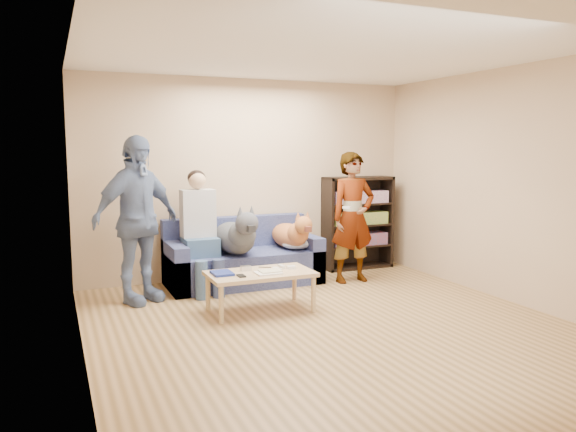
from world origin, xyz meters
name	(u,v)px	position (x,y,z in m)	size (l,w,h in m)	color
ground	(337,330)	(0.00, 0.00, 0.00)	(5.00, 5.00, 0.00)	olive
ceiling	(341,48)	(0.00, 0.00, 2.60)	(5.00, 5.00, 0.00)	white
wall_back	(250,179)	(0.00, 2.50, 1.30)	(4.50, 4.50, 0.00)	tan
wall_front	(570,231)	(0.00, -2.50, 1.30)	(4.50, 4.50, 0.00)	tan
wall_left	(79,203)	(-2.25, 0.00, 1.30)	(5.00, 5.00, 0.00)	tan
wall_right	(524,186)	(2.25, 0.00, 1.30)	(5.00, 5.00, 0.00)	tan
blanket	(297,244)	(0.41, 1.89, 0.49)	(0.37, 0.32, 0.13)	#A4A4A9
person_standing_right	(353,217)	(1.08, 1.63, 0.83)	(0.60, 0.40, 1.66)	gray
person_standing_left	(137,220)	(-1.59, 1.71, 0.93)	(1.09, 0.45, 1.85)	#6A82AA
held_controller	(347,208)	(0.88, 1.43, 0.98)	(0.04, 0.11, 0.03)	silver
notebook_blue	(222,273)	(-0.86, 0.91, 0.43)	(0.20, 0.26, 0.03)	navy
papers	(268,273)	(-0.41, 0.76, 0.43)	(0.26, 0.20, 0.01)	white
magazine	(270,271)	(-0.38, 0.78, 0.44)	(0.22, 0.17, 0.01)	beige
camera_silver	(246,268)	(-0.58, 0.98, 0.45)	(0.11, 0.06, 0.05)	#B9BABE
controller_a	(281,266)	(-0.18, 0.96, 0.43)	(0.04, 0.13, 0.03)	silver
controller_b	(291,267)	(-0.10, 0.88, 0.43)	(0.09, 0.06, 0.03)	white
headphone_cup_a	(279,270)	(-0.26, 0.84, 0.43)	(0.07, 0.07, 0.02)	silver
headphone_cup_b	(276,268)	(-0.26, 0.92, 0.43)	(0.07, 0.07, 0.02)	white
pen_orange	(264,275)	(-0.48, 0.70, 0.42)	(0.01, 0.01, 0.14)	orange
pen_black	(265,267)	(-0.34, 1.04, 0.42)	(0.01, 0.01, 0.14)	black
wallet	(241,276)	(-0.71, 0.74, 0.43)	(0.07, 0.12, 0.01)	black
sofa	(242,261)	(-0.25, 2.10, 0.28)	(1.90, 0.85, 0.82)	#515B93
person_seated	(200,227)	(-0.82, 1.97, 0.77)	(0.40, 0.73, 1.47)	#39597E
dog_gray	(236,236)	(-0.40, 1.86, 0.65)	(0.44, 1.26, 0.64)	#45484E
dog_tan	(292,234)	(0.37, 1.96, 0.61)	(0.36, 1.14, 0.52)	#C8783D
coffee_table	(260,276)	(-0.46, 0.86, 0.37)	(1.10, 0.60, 0.42)	#D7AB84
bookshelf	(357,221)	(1.55, 2.33, 0.68)	(1.00, 0.34, 1.30)	black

